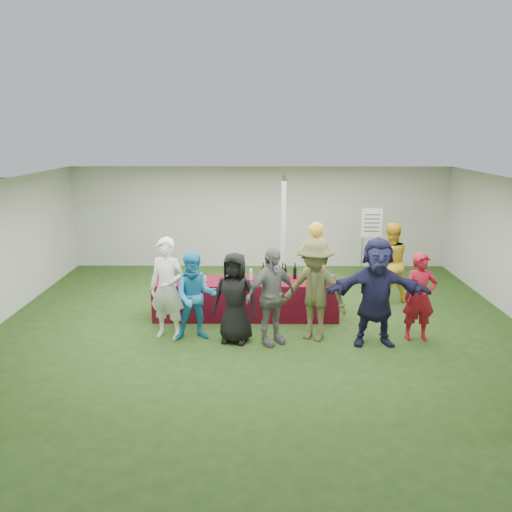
{
  "coord_description": "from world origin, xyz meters",
  "views": [
    {
      "loc": [
        -0.0,
        -9.19,
        3.63
      ],
      "look_at": [
        -0.07,
        0.18,
        1.25
      ],
      "focal_mm": 35.0,
      "sensor_mm": 36.0,
      "label": 1
    }
  ],
  "objects_px": {
    "customer_5": "(376,292)",
    "customer_6": "(420,297)",
    "customer_1": "(195,297)",
    "staff_pourer": "(314,264)",
    "staff_back": "(389,262)",
    "customer_2": "(235,298)",
    "customer_4": "(315,290)",
    "serving_table": "(246,299)",
    "dump_bucket": "(329,280)",
    "wine_list_sign": "(371,228)",
    "customer_3": "(271,296)",
    "customer_0": "(167,288)"
  },
  "relations": [
    {
      "from": "wine_list_sign",
      "to": "staff_back",
      "type": "bearing_deg",
      "value": -86.74
    },
    {
      "from": "customer_2",
      "to": "customer_4",
      "type": "xyz_separation_m",
      "value": [
        1.39,
        0.11,
        0.11
      ]
    },
    {
      "from": "customer_3",
      "to": "customer_5",
      "type": "bearing_deg",
      "value": -34.13
    },
    {
      "from": "customer_5",
      "to": "customer_6",
      "type": "xyz_separation_m",
      "value": [
        0.81,
        0.2,
        -0.16
      ]
    },
    {
      "from": "serving_table",
      "to": "customer_4",
      "type": "distance_m",
      "value": 1.72
    },
    {
      "from": "customer_1",
      "to": "customer_2",
      "type": "distance_m",
      "value": 0.71
    },
    {
      "from": "dump_bucket",
      "to": "customer_1",
      "type": "bearing_deg",
      "value": -160.49
    },
    {
      "from": "customer_0",
      "to": "customer_2",
      "type": "xyz_separation_m",
      "value": [
        1.2,
        -0.18,
        -0.11
      ]
    },
    {
      "from": "serving_table",
      "to": "customer_1",
      "type": "height_order",
      "value": "customer_1"
    },
    {
      "from": "customer_2",
      "to": "customer_3",
      "type": "relative_size",
      "value": 0.94
    },
    {
      "from": "staff_back",
      "to": "customer_4",
      "type": "bearing_deg",
      "value": 36.75
    },
    {
      "from": "customer_2",
      "to": "customer_5",
      "type": "xyz_separation_m",
      "value": [
        2.41,
        -0.1,
        0.14
      ]
    },
    {
      "from": "customer_0",
      "to": "customer_4",
      "type": "xyz_separation_m",
      "value": [
        2.59,
        -0.06,
        -0.0
      ]
    },
    {
      "from": "staff_pourer",
      "to": "customer_1",
      "type": "relative_size",
      "value": 1.13
    },
    {
      "from": "customer_2",
      "to": "customer_3",
      "type": "xyz_separation_m",
      "value": [
        0.63,
        -0.07,
        0.05
      ]
    },
    {
      "from": "staff_back",
      "to": "wine_list_sign",
      "type": "bearing_deg",
      "value": -98.33
    },
    {
      "from": "dump_bucket",
      "to": "customer_0",
      "type": "distance_m",
      "value": 3.06
    },
    {
      "from": "customer_1",
      "to": "customer_6",
      "type": "height_order",
      "value": "customer_1"
    },
    {
      "from": "customer_4",
      "to": "customer_5",
      "type": "height_order",
      "value": "customer_5"
    },
    {
      "from": "customer_1",
      "to": "dump_bucket",
      "type": "bearing_deg",
      "value": 11.38
    },
    {
      "from": "customer_5",
      "to": "customer_2",
      "type": "bearing_deg",
      "value": 178.23
    },
    {
      "from": "customer_0",
      "to": "customer_6",
      "type": "bearing_deg",
      "value": 15.95
    },
    {
      "from": "dump_bucket",
      "to": "customer_4",
      "type": "height_order",
      "value": "customer_4"
    },
    {
      "from": "customer_1",
      "to": "staff_back",
      "type": "bearing_deg",
      "value": 19.71
    },
    {
      "from": "customer_3",
      "to": "customer_4",
      "type": "distance_m",
      "value": 0.79
    },
    {
      "from": "staff_pourer",
      "to": "staff_back",
      "type": "xyz_separation_m",
      "value": [
        1.65,
        0.21,
        -0.03
      ]
    },
    {
      "from": "serving_table",
      "to": "dump_bucket",
      "type": "bearing_deg",
      "value": -7.82
    },
    {
      "from": "serving_table",
      "to": "customer_4",
      "type": "xyz_separation_m",
      "value": [
        1.23,
        -1.07,
        0.53
      ]
    },
    {
      "from": "customer_6",
      "to": "customer_4",
      "type": "bearing_deg",
      "value": 179.49
    },
    {
      "from": "customer_2",
      "to": "customer_5",
      "type": "distance_m",
      "value": 2.42
    },
    {
      "from": "staff_pourer",
      "to": "customer_2",
      "type": "distance_m",
      "value": 2.51
    },
    {
      "from": "customer_3",
      "to": "customer_0",
      "type": "bearing_deg",
      "value": 138.65
    },
    {
      "from": "wine_list_sign",
      "to": "customer_0",
      "type": "height_order",
      "value": "customer_0"
    },
    {
      "from": "customer_3",
      "to": "customer_5",
      "type": "xyz_separation_m",
      "value": [
        1.79,
        -0.02,
        0.09
      ]
    },
    {
      "from": "wine_list_sign",
      "to": "customer_6",
      "type": "xyz_separation_m",
      "value": [
        0.1,
        -3.56,
        -0.53
      ]
    },
    {
      "from": "dump_bucket",
      "to": "customer_5",
      "type": "xyz_separation_m",
      "value": [
        0.66,
        -1.06,
        0.11
      ]
    },
    {
      "from": "customer_3",
      "to": "customer_6",
      "type": "height_order",
      "value": "customer_3"
    },
    {
      "from": "staff_back",
      "to": "staff_pourer",
      "type": "bearing_deg",
      "value": -4.37
    },
    {
      "from": "customer_0",
      "to": "customer_1",
      "type": "relative_size",
      "value": 1.15
    },
    {
      "from": "staff_pourer",
      "to": "customer_6",
      "type": "xyz_separation_m",
      "value": [
        1.66,
        -1.85,
        -0.11
      ]
    },
    {
      "from": "customer_4",
      "to": "customer_5",
      "type": "bearing_deg",
      "value": 16.76
    },
    {
      "from": "customer_1",
      "to": "customer_3",
      "type": "xyz_separation_m",
      "value": [
        1.33,
        -0.17,
        0.07
      ]
    },
    {
      "from": "customer_1",
      "to": "customer_5",
      "type": "height_order",
      "value": "customer_5"
    },
    {
      "from": "wine_list_sign",
      "to": "staff_back",
      "type": "xyz_separation_m",
      "value": [
        0.09,
        -1.51,
        -0.45
      ]
    },
    {
      "from": "staff_back",
      "to": "customer_1",
      "type": "bearing_deg",
      "value": 16.25
    },
    {
      "from": "staff_back",
      "to": "customer_3",
      "type": "relative_size",
      "value": 1.01
    },
    {
      "from": "dump_bucket",
      "to": "customer_6",
      "type": "distance_m",
      "value": 1.7
    },
    {
      "from": "customer_4",
      "to": "customer_2",
      "type": "bearing_deg",
      "value": -147.07
    },
    {
      "from": "dump_bucket",
      "to": "staff_pourer",
      "type": "relative_size",
      "value": 0.13
    },
    {
      "from": "dump_bucket",
      "to": "staff_pourer",
      "type": "distance_m",
      "value": 1.01
    }
  ]
}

